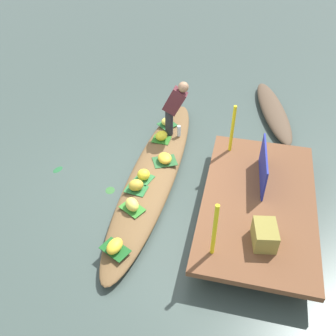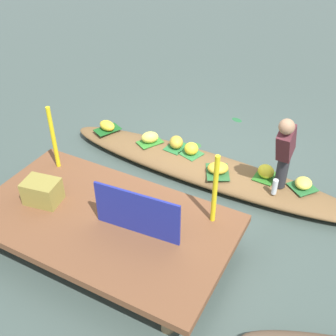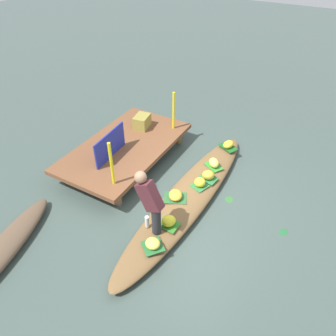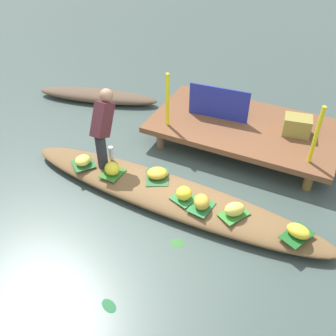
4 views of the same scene
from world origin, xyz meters
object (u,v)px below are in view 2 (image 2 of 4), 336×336
at_px(banana_bunch_2, 107,126).
at_px(banana_bunch_0, 191,149).
at_px(vendor_person, 285,149).
at_px(water_bottle, 275,187).
at_px(market_banner, 137,213).
at_px(produce_crate, 42,192).
at_px(banana_bunch_5, 176,142).
at_px(banana_bunch_6, 303,183).
at_px(banana_bunch_4, 218,168).
at_px(banana_bunch_1, 150,137).
at_px(banana_bunch_3, 266,171).
at_px(vendor_boat, 205,169).

bearing_deg(banana_bunch_2, banana_bunch_0, -179.73).
xyz_separation_m(vendor_person, water_bottle, (0.02, 0.10, -0.57)).
bearing_deg(market_banner, produce_crate, -0.52).
relative_size(banana_bunch_2, produce_crate, 0.69).
distance_m(banana_bunch_0, banana_bunch_5, 0.29).
height_order(banana_bunch_6, vendor_person, vendor_person).
relative_size(banana_bunch_6, produce_crate, 0.57).
relative_size(banana_bunch_4, vendor_person, 0.26).
height_order(banana_bunch_1, market_banner, market_banner).
bearing_deg(produce_crate, banana_bunch_6, -143.94).
bearing_deg(banana_bunch_4, banana_bunch_2, -6.55).
distance_m(banana_bunch_5, vendor_person, 1.86).
relative_size(banana_bunch_3, produce_crate, 0.57).
height_order(banana_bunch_6, produce_crate, produce_crate).
relative_size(banana_bunch_1, banana_bunch_2, 0.93).
xyz_separation_m(banana_bunch_0, banana_bunch_1, (0.74, 0.01, -0.00)).
xyz_separation_m(banana_bunch_0, banana_bunch_6, (-1.75, 0.02, -0.02)).
bearing_deg(market_banner, banana_bunch_3, -120.30).
relative_size(banana_bunch_4, banana_bunch_6, 1.23).
distance_m(vendor_boat, water_bottle, 1.19).
relative_size(banana_bunch_4, banana_bunch_5, 1.20).
distance_m(banana_bunch_5, market_banner, 2.17).
relative_size(vendor_boat, banana_bunch_3, 19.43).
relative_size(banana_bunch_2, water_bottle, 1.31).
xyz_separation_m(banana_bunch_6, produce_crate, (2.86, 2.08, 0.26)).
distance_m(banana_bunch_1, water_bottle, 2.19).
bearing_deg(water_bottle, produce_crate, 34.83).
bearing_deg(banana_bunch_6, banana_bunch_3, 0.58).
height_order(water_bottle, produce_crate, produce_crate).
relative_size(vendor_person, produce_crate, 2.74).
xyz_separation_m(vendor_boat, vendor_person, (-1.15, 0.14, 0.81)).
bearing_deg(vendor_boat, banana_bunch_4, 151.66).
bearing_deg(banana_bunch_2, banana_bunch_1, 179.63).
height_order(banana_bunch_4, vendor_person, vendor_person).
height_order(banana_bunch_0, banana_bunch_3, banana_bunch_0).
height_order(banana_bunch_3, vendor_person, vendor_person).
xyz_separation_m(banana_bunch_4, vendor_person, (-0.89, -0.01, 0.61)).
distance_m(banana_bunch_0, water_bottle, 1.47).
bearing_deg(banana_bunch_0, vendor_boat, 160.68).
bearing_deg(vendor_boat, banana_bunch_3, -173.83).
bearing_deg(water_bottle, banana_bunch_5, -12.92).
height_order(banana_bunch_2, produce_crate, produce_crate).
relative_size(banana_bunch_0, water_bottle, 0.97).
xyz_separation_m(vendor_boat, banana_bunch_5, (0.58, -0.16, 0.22)).
bearing_deg(banana_bunch_0, banana_bunch_6, 179.25).
height_order(banana_bunch_3, produce_crate, produce_crate).
bearing_deg(banana_bunch_1, vendor_boat, 175.04).
xyz_separation_m(banana_bunch_5, market_banner, (-0.54, 2.07, 0.37)).
bearing_deg(vendor_person, market_banner, 55.96).
height_order(vendor_boat, produce_crate, produce_crate).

